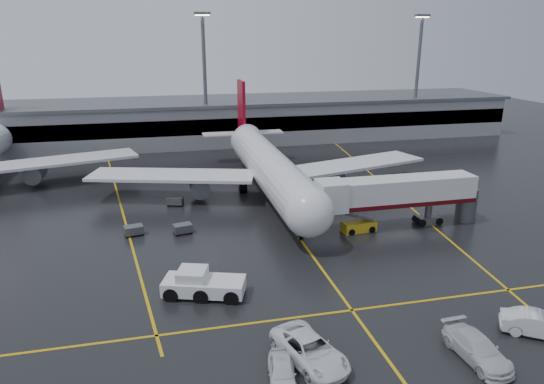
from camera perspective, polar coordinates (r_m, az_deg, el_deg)
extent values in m
plane|color=black|center=(60.15, 1.42, -2.93)|extent=(220.00, 220.00, 0.00)
cube|color=gold|center=(60.15, 1.42, -2.92)|extent=(0.25, 90.00, 0.02)
cube|color=gold|center=(41.32, 9.31, -13.46)|extent=(60.00, 0.25, 0.02)
cube|color=gold|center=(68.09, -17.31, -1.24)|extent=(9.99, 69.35, 0.02)
cube|color=gold|center=(75.12, 12.88, 0.89)|extent=(7.57, 69.64, 0.02)
cube|color=gray|center=(104.85, -5.21, 8.24)|extent=(120.00, 18.00, 8.00)
cube|color=black|center=(96.18, -4.47, 7.70)|extent=(120.00, 0.40, 3.00)
cube|color=#595B60|center=(104.22, -5.28, 10.58)|extent=(122.00, 19.00, 0.60)
cylinder|color=#595B60|center=(97.26, -7.83, 12.46)|extent=(0.70, 0.70, 25.00)
cube|color=#595B60|center=(96.94, -8.16, 19.95)|extent=(3.00, 1.20, 0.50)
cube|color=#FFE5B2|center=(96.93, -8.15, 19.78)|extent=(2.60, 0.90, 0.20)
cylinder|color=#595B60|center=(110.99, 16.57, 12.55)|extent=(0.70, 0.70, 25.00)
cube|color=#595B60|center=(110.70, 17.17, 19.09)|extent=(3.00, 1.20, 0.50)
cube|color=#FFE5B2|center=(110.69, 17.16, 18.94)|extent=(2.60, 0.90, 0.20)
cylinder|color=silver|center=(66.27, -0.28, 2.86)|extent=(5.20, 36.00, 5.20)
sphere|color=silver|center=(49.69, 4.35, -2.37)|extent=(5.20, 5.20, 5.20)
cone|color=silver|center=(86.22, -3.42, 6.75)|extent=(4.94, 8.00, 4.94)
cube|color=maroon|center=(86.40, -3.59, 10.06)|extent=(0.50, 5.50, 8.50)
cube|color=silver|center=(86.19, -3.42, 6.88)|extent=(14.00, 3.00, 0.25)
cube|color=silver|center=(66.87, -11.60, 1.92)|extent=(22.80, 11.83, 0.40)
cube|color=silver|center=(72.20, 9.48, 3.21)|extent=(22.80, 11.83, 0.40)
cylinder|color=#595B60|center=(66.46, -8.49, 0.73)|extent=(2.60, 4.50, 2.60)
cylinder|color=#595B60|center=(70.42, 7.10, 1.77)|extent=(2.60, 4.50, 2.60)
cylinder|color=#595B60|center=(53.52, 3.32, -4.51)|extent=(0.56, 0.56, 2.00)
cylinder|color=#595B60|center=(69.38, -3.41, 0.77)|extent=(0.56, 0.56, 2.00)
cylinder|color=#595B60|center=(70.69, 1.71, 1.12)|extent=(0.56, 0.56, 2.00)
cylinder|color=black|center=(53.73, 3.30, -5.05)|extent=(0.40, 1.10, 1.10)
cylinder|color=black|center=(69.52, -3.40, 0.42)|extent=(1.00, 1.40, 1.40)
cylinder|color=black|center=(70.82, 1.70, 0.77)|extent=(1.00, 1.40, 1.40)
cone|color=silver|center=(100.74, -29.12, 6.15)|extent=(4.94, 8.00, 4.94)
cube|color=silver|center=(100.70, -29.13, 6.26)|extent=(14.00, 3.00, 0.25)
cube|color=silver|center=(79.86, -23.47, 3.37)|extent=(22.80, 11.83, 0.40)
cylinder|color=#595B60|center=(79.96, -25.92, 2.02)|extent=(2.60, 4.50, 2.60)
cube|color=silver|center=(57.61, 14.62, 0.16)|extent=(18.00, 3.20, 3.00)
cube|color=#44060B|center=(58.01, 14.52, -1.06)|extent=(18.00, 3.30, 0.50)
cube|color=silver|center=(54.37, 6.93, -0.43)|extent=(3.00, 3.40, 3.30)
cylinder|color=#595B60|center=(60.43, 17.78, -2.20)|extent=(0.80, 0.80, 3.00)
cube|color=#595B60|center=(60.78, 17.69, -3.13)|extent=(2.60, 1.60, 0.90)
cylinder|color=#595B60|center=(62.93, 21.75, -1.36)|extent=(2.40, 2.40, 4.00)
cylinder|color=black|center=(60.24, 16.78, -3.23)|extent=(0.90, 1.80, 0.90)
cylinder|color=black|center=(61.34, 18.57, -3.03)|extent=(0.90, 1.80, 0.90)
cube|color=silver|center=(42.91, -7.93, -10.78)|extent=(7.43, 4.80, 1.18)
cube|color=silver|center=(42.67, -9.29, -9.52)|extent=(2.99, 2.99, 0.99)
cube|color=black|center=(42.67, -9.29, -9.52)|extent=(2.70, 2.70, 0.89)
cylinder|color=black|center=(43.69, -11.25, -10.93)|extent=(2.15, 3.22, 1.28)
cylinder|color=black|center=(43.07, -7.91, -11.18)|extent=(2.15, 3.22, 1.28)
cylinder|color=black|center=(42.60, -4.47, -11.40)|extent=(2.15, 3.22, 1.28)
cube|color=gold|center=(56.53, 10.09, -3.97)|extent=(4.01, 1.99, 1.18)
cube|color=#595B60|center=(56.13, 10.15, -2.89)|extent=(3.81, 1.34, 1.35)
cylinder|color=black|center=(56.05, 8.91, -4.39)|extent=(0.93, 1.89, 0.75)
cylinder|color=black|center=(57.23, 11.21, -4.04)|extent=(0.93, 1.89, 0.75)
imported|color=white|center=(34.99, 4.43, -17.90)|extent=(4.88, 7.15, 1.82)
imported|color=silver|center=(37.86, 22.83, -16.48)|extent=(2.67, 5.89, 1.67)
imported|color=silver|center=(42.37, 28.76, -13.42)|extent=(5.53, 4.53, 1.77)
imported|color=silver|center=(33.33, 1.18, -20.26)|extent=(2.53, 4.63, 1.49)
cube|color=#595B60|center=(55.93, -10.39, -4.16)|extent=(2.23, 1.70, 0.90)
cylinder|color=black|center=(55.47, -11.02, -4.91)|extent=(0.40, 0.20, 0.40)
cylinder|color=black|center=(55.84, -9.43, -4.66)|extent=(0.40, 0.20, 0.40)
cylinder|color=black|center=(56.37, -11.28, -4.55)|extent=(0.40, 0.20, 0.40)
cylinder|color=black|center=(56.74, -9.72, -4.31)|extent=(0.40, 0.20, 0.40)
cube|color=#595B60|center=(56.70, -15.84, -4.26)|extent=(2.24, 1.71, 0.90)
cylinder|color=black|center=(56.30, -16.50, -4.99)|extent=(0.40, 0.20, 0.40)
cylinder|color=black|center=(56.53, -14.91, -4.76)|extent=(0.40, 0.20, 0.40)
cylinder|color=black|center=(57.22, -16.68, -4.64)|extent=(0.40, 0.20, 0.40)
cylinder|color=black|center=(57.45, -15.11, -4.41)|extent=(0.40, 0.20, 0.40)
cube|color=#595B60|center=(65.25, -11.24, -0.99)|extent=(2.28, 1.80, 0.90)
cylinder|color=black|center=(65.14, -12.00, -1.51)|extent=(0.40, 0.20, 0.40)
cylinder|color=black|center=(64.75, -10.63, -1.54)|extent=(0.40, 0.20, 0.40)
cylinder|color=black|center=(66.05, -11.79, -1.22)|extent=(0.40, 0.20, 0.40)
cylinder|color=black|center=(65.67, -10.44, -1.25)|extent=(0.40, 0.20, 0.40)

